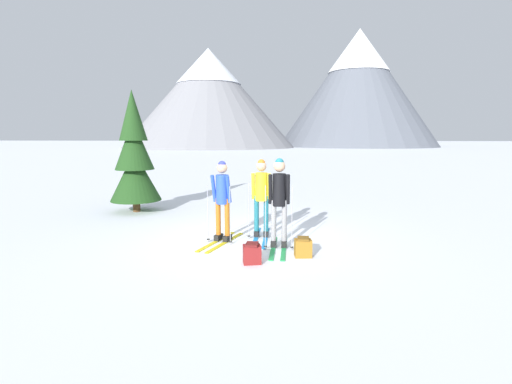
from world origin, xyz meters
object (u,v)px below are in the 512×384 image
object	(u,v)px
skier_in_black	(279,198)
backpack_on_snow_beside	(303,247)
skier_in_yellow	(261,195)
pine_tree_near	(134,157)
skier_in_blue	(222,197)
backpack_on_snow_front	(252,253)

from	to	relation	value
skier_in_black	backpack_on_snow_beside	bearing A→B (deg)	-49.30
skier_in_yellow	pine_tree_near	xyz separation A→B (m)	(-4.13, 2.55, 0.70)
skier_in_black	pine_tree_near	distance (m)	5.69
pine_tree_near	backpack_on_snow_beside	distance (m)	6.58
skier_in_blue	skier_in_black	bearing A→B (deg)	-14.28
skier_in_yellow	backpack_on_snow_beside	bearing A→B (deg)	-55.24
skier_in_blue	backpack_on_snow_beside	world-z (taller)	skier_in_blue
backpack_on_snow_front	backpack_on_snow_beside	size ratio (longest dim) A/B	1.00
skier_in_yellow	backpack_on_snow_front	world-z (taller)	skier_in_yellow
pine_tree_near	backpack_on_snow_beside	world-z (taller)	pine_tree_near
backpack_on_snow_front	backpack_on_snow_beside	xyz separation A→B (m)	(0.93, 0.50, 0.00)
skier_in_yellow	backpack_on_snow_front	distance (m)	2.03
skier_in_blue	pine_tree_near	distance (m)	4.53
backpack_on_snow_front	backpack_on_snow_beside	bearing A→B (deg)	28.09
skier_in_blue	skier_in_yellow	bearing A→B (deg)	29.59
skier_in_black	skier_in_blue	bearing A→B (deg)	165.72
skier_in_yellow	backpack_on_snow_front	xyz separation A→B (m)	(0.01, -1.86, -0.81)
skier_in_yellow	backpack_on_snow_beside	distance (m)	1.84
pine_tree_near	backpack_on_snow_beside	size ratio (longest dim) A/B	9.71
skier_in_blue	backpack_on_snow_front	bearing A→B (deg)	-59.38
skier_in_black	pine_tree_near	size ratio (longest dim) A/B	0.51
backpack_on_snow_beside	skier_in_yellow	bearing A→B (deg)	124.76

